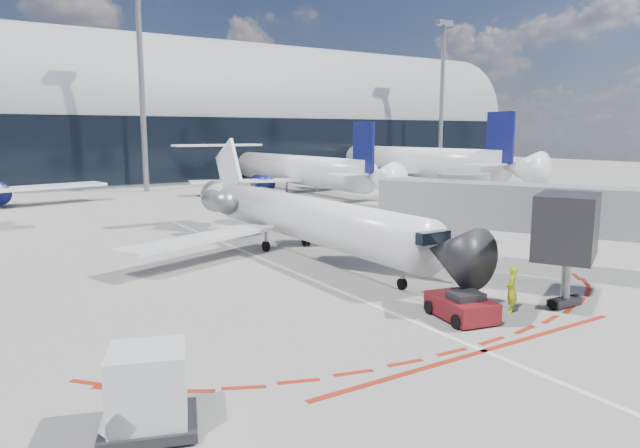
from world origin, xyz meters
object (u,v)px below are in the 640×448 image
regional_jet (296,215)px  pushback_tug (462,306)px  uld_container (148,391)px  ramp_worker (512,289)px

regional_jet → pushback_tug: (-0.80, -14.61, -1.80)m
pushback_tug → uld_container: 13.13m
ramp_worker → uld_container: size_ratio=0.70×
regional_jet → uld_container: (-13.75, -16.74, -1.25)m
uld_container → pushback_tug: bearing=28.3°
regional_jet → pushback_tug: 14.74m
regional_jet → uld_container: bearing=-129.4°
regional_jet → ramp_worker: regional_jet is taller
regional_jet → ramp_worker: (1.52, -15.10, -1.34)m
regional_jet → uld_container: 21.69m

